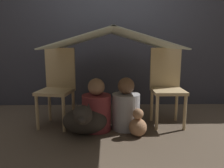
{
  "coord_description": "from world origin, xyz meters",
  "views": [
    {
      "loc": [
        -0.05,
        -2.39,
        0.97
      ],
      "look_at": [
        0.0,
        0.11,
        0.51
      ],
      "focal_mm": 35.0,
      "sensor_mm": 36.0,
      "label": 1
    }
  ],
  "objects": [
    {
      "name": "plush_toy",
      "position": [
        0.27,
        -0.2,
        0.12
      ],
      "size": [
        0.19,
        0.19,
        0.3
      ],
      "color": "tan",
      "rests_on": "ground_plane"
    },
    {
      "name": "person_second",
      "position": [
        0.16,
        0.01,
        0.25
      ],
      "size": [
        0.32,
        0.32,
        0.6
      ],
      "color": "#B2B2B7",
      "rests_on": "ground_plane"
    },
    {
      "name": "chair_right",
      "position": [
        0.66,
        0.18,
        0.5
      ],
      "size": [
        0.38,
        0.38,
        0.92
      ],
      "rotation": [
        0.0,
        0.0,
        -0.01
      ],
      "color": "#D1B27F",
      "rests_on": "ground_plane"
    },
    {
      "name": "chair_left",
      "position": [
        -0.65,
        0.18,
        0.5
      ],
      "size": [
        0.44,
        0.44,
        0.92
      ],
      "rotation": [
        0.0,
        0.0,
        -0.19
      ],
      "color": "#D1B27F",
      "rests_on": "ground_plane"
    },
    {
      "name": "sheet_canopy",
      "position": [
        0.0,
        0.11,
        1.02
      ],
      "size": [
        1.33,
        1.29,
        0.21
      ],
      "color": "silver"
    },
    {
      "name": "wall_back",
      "position": [
        0.0,
        1.05,
        1.25
      ],
      "size": [
        7.0,
        0.05,
        2.5
      ],
      "color": "#3D3D47",
      "rests_on": "ground_plane"
    },
    {
      "name": "dog",
      "position": [
        -0.3,
        -0.17,
        0.17
      ],
      "size": [
        0.48,
        0.45,
        0.4
      ],
      "color": "#332D28",
      "rests_on": "ground_plane"
    },
    {
      "name": "person_front",
      "position": [
        -0.18,
        -0.02,
        0.24
      ],
      "size": [
        0.32,
        0.32,
        0.59
      ],
      "color": "maroon",
      "rests_on": "ground_plane"
    },
    {
      "name": "ground_plane",
      "position": [
        0.0,
        0.0,
        0.0
      ],
      "size": [
        8.8,
        8.8,
        0.0
      ],
      "primitive_type": "plane",
      "color": "brown"
    }
  ]
}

